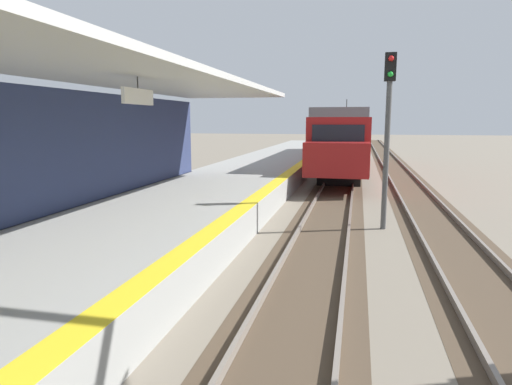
# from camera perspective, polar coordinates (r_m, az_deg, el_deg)

# --- Properties ---
(station_platform) EXTENTS (5.00, 80.00, 0.91)m
(station_platform) POSITION_cam_1_polar(r_m,az_deg,el_deg) (14.52, -8.79, -2.13)
(station_platform) COLOR #999993
(station_platform) RESTS_ON ground
(track_pair_nearest_platform) EXTENTS (2.34, 120.00, 0.16)m
(track_pair_nearest_platform) POSITION_cam_1_polar(r_m,az_deg,el_deg) (17.55, 9.71, -1.53)
(track_pair_nearest_platform) COLOR #4C3D2D
(track_pair_nearest_platform) RESTS_ON ground
(track_pair_middle) EXTENTS (2.34, 120.00, 0.16)m
(track_pair_middle) POSITION_cam_1_polar(r_m,az_deg,el_deg) (17.70, 20.77, -1.91)
(track_pair_middle) COLOR #4C3D2D
(track_pair_middle) RESTS_ON ground
(approaching_train) EXTENTS (2.93, 19.60, 4.76)m
(approaching_train) POSITION_cam_1_polar(r_m,az_deg,el_deg) (29.13, 11.17, 6.87)
(approaching_train) COLOR maroon
(approaching_train) RESTS_ON ground
(rail_signal_post) EXTENTS (0.32, 0.34, 5.20)m
(rail_signal_post) POSITION_cam_1_polar(r_m,az_deg,el_deg) (13.83, 16.49, 8.49)
(rail_signal_post) COLOR #4C4C4C
(rail_signal_post) RESTS_ON ground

